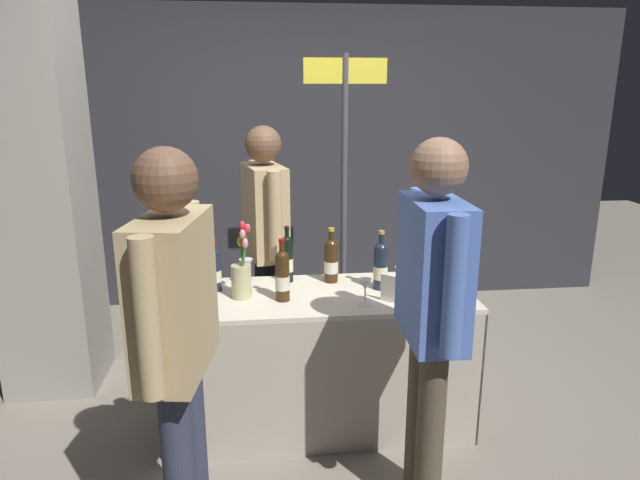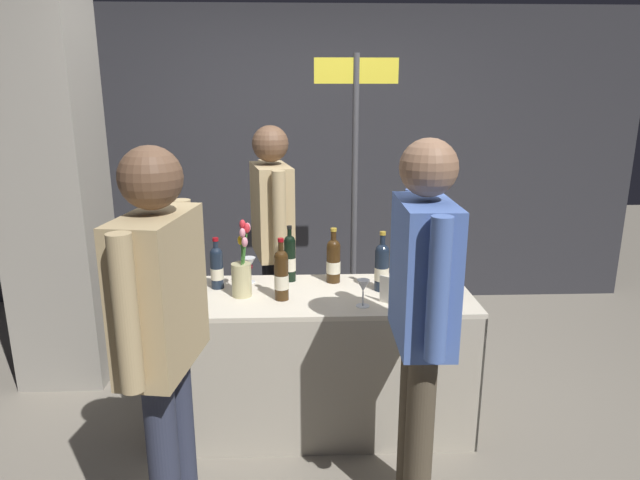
{
  "view_description": "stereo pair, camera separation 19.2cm",
  "coord_description": "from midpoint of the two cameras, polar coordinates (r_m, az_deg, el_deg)",
  "views": [
    {
      "loc": [
        -0.3,
        -2.8,
        1.84
      ],
      "look_at": [
        0.0,
        0.0,
        1.08
      ],
      "focal_mm": 31.11,
      "sensor_mm": 36.0,
      "label": 1
    },
    {
      "loc": [
        -0.11,
        -2.81,
        1.84
      ],
      "look_at": [
        0.0,
        0.0,
        1.08
      ],
      "focal_mm": 31.11,
      "sensor_mm": 36.0,
      "label": 2
    }
  ],
  "objects": [
    {
      "name": "booth_signpost",
      "position": [
        3.92,
        5.0,
        7.07
      ],
      "size": [
        0.57,
        0.04,
        2.08
      ],
      "color": "#47474C",
      "rests_on": "ground_plane"
    },
    {
      "name": "wine_glass_near_vendor",
      "position": [
        3.05,
        10.2,
        -3.59
      ],
      "size": [
        0.07,
        0.07,
        0.13
      ],
      "color": "silver",
      "rests_on": "tasting_table"
    },
    {
      "name": "concrete_pillar",
      "position": [
        3.76,
        -24.66,
        7.11
      ],
      "size": [
        0.53,
        0.53,
        2.81
      ],
      "primitive_type": "cube",
      "color": "gray",
      "rests_on": "ground_plane"
    },
    {
      "name": "tasting_table",
      "position": [
        3.1,
        1.8,
        -9.88
      ],
      "size": [
        1.63,
        0.64,
        0.78
      ],
      "color": "beige",
      "rests_on": "ground_plane"
    },
    {
      "name": "ground_plane",
      "position": [
        3.36,
        1.72,
        -18.07
      ],
      "size": [
        12.0,
        12.0,
        0.0
      ],
      "primitive_type": "plane",
      "color": "gray"
    },
    {
      "name": "display_bottle_5",
      "position": [
        3.02,
        14.9,
        -2.95
      ],
      "size": [
        0.08,
        0.08,
        0.36
      ],
      "color": "#38230F",
      "rests_on": "tasting_table"
    },
    {
      "name": "display_bottle_4",
      "position": [
        3.26,
        12.13,
        -1.55
      ],
      "size": [
        0.07,
        0.07,
        0.34
      ],
      "color": "#192333",
      "rests_on": "tasting_table"
    },
    {
      "name": "vendor_presenter",
      "position": [
        3.54,
        -3.39,
        1.12
      ],
      "size": [
        0.3,
        0.6,
        1.64
      ],
      "rotation": [
        0.0,
        0.0,
        -1.36
      ],
      "color": "black",
      "rests_on": "ground_plane"
    },
    {
      "name": "display_bottle_2",
      "position": [
        2.91,
        -10.96,
        -3.69
      ],
      "size": [
        0.08,
        0.08,
        0.33
      ],
      "color": "black",
      "rests_on": "tasting_table"
    },
    {
      "name": "display_bottle_0",
      "position": [
        3.18,
        13.34,
        -1.93
      ],
      "size": [
        0.08,
        0.08,
        0.35
      ],
      "color": "#192333",
      "rests_on": "tasting_table"
    },
    {
      "name": "display_bottle_8",
      "position": [
        3.15,
        3.14,
        -2.07
      ],
      "size": [
        0.08,
        0.08,
        0.32
      ],
      "color": "#38230F",
      "rests_on": "tasting_table"
    },
    {
      "name": "wine_glass_mid",
      "position": [
        3.16,
        -5.61,
        -2.51
      ],
      "size": [
        0.08,
        0.08,
        0.15
      ],
      "color": "silver",
      "rests_on": "tasting_table"
    },
    {
      "name": "flower_vase",
      "position": [
        2.95,
        -6.19,
        -3.4
      ],
      "size": [
        0.11,
        0.11,
        0.41
      ],
      "color": "tan",
      "rests_on": "tasting_table"
    },
    {
      "name": "display_bottle_6",
      "position": [
        2.88,
        -2.09,
        -3.54
      ],
      "size": [
        0.08,
        0.08,
        0.33
      ],
      "color": "#38230F",
      "rests_on": "tasting_table"
    },
    {
      "name": "display_bottle_1",
      "position": [
        3.16,
        -1.39,
        -1.83
      ],
      "size": [
        0.07,
        0.07,
        0.33
      ],
      "color": "black",
      "rests_on": "tasting_table"
    },
    {
      "name": "taster_foreground_left",
      "position": [
        2.15,
        -13.48,
        -8.22
      ],
      "size": [
        0.28,
        0.62,
        1.66
      ],
      "rotation": [
        0.0,
        0.0,
        1.42
      ],
      "color": "#2D3347",
      "rests_on": "ground_plane"
    },
    {
      "name": "back_partition",
      "position": [
        4.86,
        0.2,
        8.28
      ],
      "size": [
        5.68,
        0.12,
        2.52
      ],
      "primitive_type": "cube",
      "color": "#2D2D33",
      "rests_on": "ground_plane"
    },
    {
      "name": "wine_glass_near_taster",
      "position": [
        2.82,
        6.42,
        -4.83
      ],
      "size": [
        0.07,
        0.07,
        0.14
      ],
      "color": "silver",
      "rests_on": "tasting_table"
    },
    {
      "name": "featured_wine_bottle",
      "position": [
        3.09,
        -8.83,
        -2.76
      ],
      "size": [
        0.07,
        0.07,
        0.29
      ],
      "color": "#192333",
      "rests_on": "tasting_table"
    },
    {
      "name": "display_bottle_3",
      "position": [
        3.04,
        8.18,
        -2.72
      ],
      "size": [
        0.08,
        0.08,
        0.33
      ],
      "color": "#192333",
      "rests_on": "tasting_table"
    },
    {
      "name": "display_bottle_7",
      "position": [
        3.09,
        13.3,
        -2.97
      ],
      "size": [
        0.07,
        0.07,
        0.29
      ],
      "color": "#192333",
      "rests_on": "tasting_table"
    },
    {
      "name": "taster_foreground_right",
      "position": [
        2.34,
        12.78,
        -6.12
      ],
      "size": [
        0.23,
        0.61,
        1.67
      ],
      "rotation": [
        0.0,
        0.0,
        1.55
      ],
      "color": "#4C4233",
      "rests_on": "ground_plane"
    },
    {
      "name": "brochure_stand",
      "position": [
        2.87,
        9.2,
        -5.22
      ],
      "size": [
        0.11,
        0.1,
        0.15
      ],
      "primitive_type": "cube",
      "rotation": [
        -0.05,
        0.0,
        2.42
      ],
      "color": "silver",
      "rests_on": "tasting_table"
    }
  ]
}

